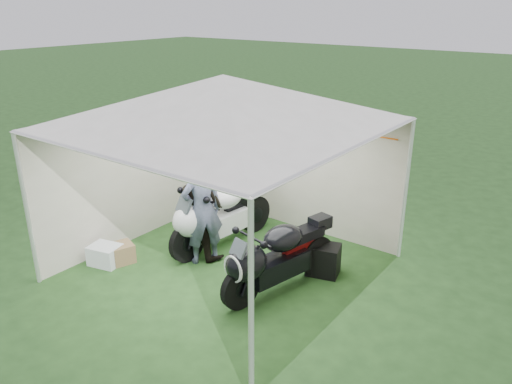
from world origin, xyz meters
TOP-DOWN VIEW (x-y plane):
  - ground at (0.00, 0.00)m, footprint 80.00×80.00m
  - canopy_tent at (-0.00, 0.03)m, footprint 5.66×5.66m
  - motorcycle_white at (-0.60, 0.47)m, footprint 0.64×2.23m
  - motorcycle_black at (0.97, -0.12)m, footprint 0.76×2.05m
  - paddock_stand at (1.18, 0.80)m, footprint 0.43×0.32m
  - person_dark_jacket at (-0.63, 0.13)m, footprint 0.85×0.68m
  - person_blue_jacket at (-0.46, -0.03)m, footprint 0.69×0.78m
  - equipment_box at (1.28, 0.76)m, footprint 0.57×0.50m
  - crate_0 at (-1.65, -1.05)m, footprint 0.55×0.48m
  - crate_1 at (-1.49, -0.85)m, footprint 0.44×0.44m

SIDE VIEW (x-z plane):
  - ground at x=0.00m, z-range 0.00..0.00m
  - paddock_stand at x=1.18m, z-range 0.00..0.29m
  - crate_1 at x=-1.49m, z-range 0.00..0.31m
  - crate_0 at x=-1.65m, z-range 0.00..0.32m
  - equipment_box at x=1.28m, z-range 0.00..0.48m
  - motorcycle_black at x=0.97m, z-range 0.06..1.08m
  - motorcycle_white at x=-0.60m, z-range 0.06..1.16m
  - person_dark_jacket at x=-0.63m, z-range 0.00..1.69m
  - person_blue_jacket at x=-0.46m, z-range 0.00..1.78m
  - canopy_tent at x=0.00m, z-range 1.08..4.08m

